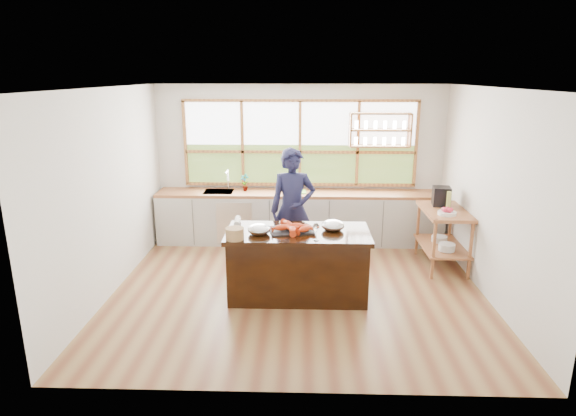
{
  "coord_description": "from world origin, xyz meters",
  "views": [
    {
      "loc": [
        0.06,
        -6.1,
        2.86
      ],
      "look_at": [
        -0.14,
        0.15,
        1.11
      ],
      "focal_mm": 30.0,
      "sensor_mm": 36.0,
      "label": 1
    }
  ],
  "objects_px": {
    "wicker_basket": "(235,234)",
    "cook": "(293,210)",
    "espresso_machine": "(441,196)",
    "island": "(298,263)"
  },
  "relations": [
    {
      "from": "cook",
      "to": "wicker_basket",
      "type": "xyz_separation_m",
      "value": [
        -0.68,
        -1.28,
        0.05
      ]
    },
    {
      "from": "espresso_machine",
      "to": "wicker_basket",
      "type": "distance_m",
      "value": 3.41
    },
    {
      "from": "espresso_machine",
      "to": "wicker_basket",
      "type": "xyz_separation_m",
      "value": [
        -2.96,
        -1.68,
        -0.07
      ]
    },
    {
      "from": "wicker_basket",
      "to": "cook",
      "type": "bearing_deg",
      "value": 61.95
    },
    {
      "from": "espresso_machine",
      "to": "wicker_basket",
      "type": "relative_size",
      "value": 1.28
    },
    {
      "from": "cook",
      "to": "wicker_basket",
      "type": "height_order",
      "value": "cook"
    },
    {
      "from": "cook",
      "to": "espresso_machine",
      "type": "height_order",
      "value": "cook"
    },
    {
      "from": "espresso_machine",
      "to": "wicker_basket",
      "type": "height_order",
      "value": "espresso_machine"
    },
    {
      "from": "cook",
      "to": "island",
      "type": "bearing_deg",
      "value": -88.58
    },
    {
      "from": "island",
      "to": "wicker_basket",
      "type": "height_order",
      "value": "wicker_basket"
    }
  ]
}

